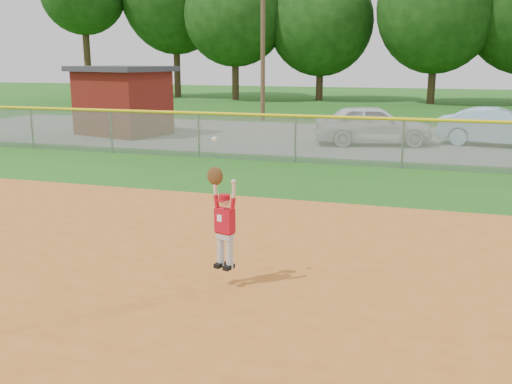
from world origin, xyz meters
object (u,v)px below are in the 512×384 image
(car_blue, at_px, (497,127))
(utility_shed, at_px, (123,100))
(car_white_a, at_px, (372,125))
(ballplayer, at_px, (223,219))

(car_blue, relative_size, utility_shed, 0.93)
(car_white_a, height_order, ballplayer, ballplayer)
(car_blue, xyz_separation_m, ballplayer, (-5.11, -15.94, 0.30))
(car_white_a, distance_m, utility_shed, 10.73)
(car_white_a, bearing_deg, ballplayer, 162.77)
(utility_shed, distance_m, ballplayer, 17.91)
(car_blue, relative_size, ballplayer, 2.28)
(car_white_a, xyz_separation_m, utility_shed, (-10.70, -0.13, 0.72))
(car_white_a, bearing_deg, car_blue, -92.07)
(utility_shed, bearing_deg, car_blue, 4.43)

